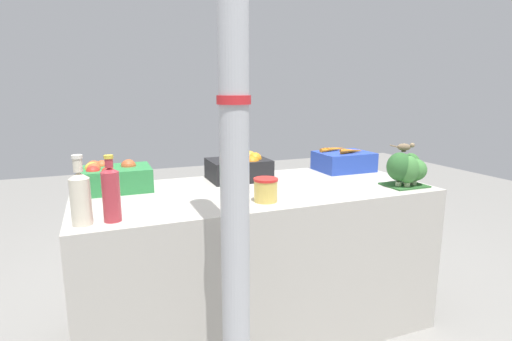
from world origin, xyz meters
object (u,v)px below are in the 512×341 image
broccoli_pile (407,168)px  juice_bottle_cloudy (80,196)px  orange_crate (240,168)px  pickle_jar (266,190)px  sparrow_bird (405,147)px  juice_bottle_ruby (111,193)px  support_pole (234,135)px  carrot_crate (343,161)px  apple_crate (114,176)px

broccoli_pile → juice_bottle_cloudy: size_ratio=0.87×
orange_crate → pickle_jar: orange_crate is taller
orange_crate → sparrow_bird: size_ratio=2.97×
sparrow_bird → juice_bottle_ruby: bearing=-143.9°
orange_crate → pickle_jar: bearing=-94.9°
juice_bottle_cloudy → orange_crate: bearing=31.9°
orange_crate → juice_bottle_ruby: juice_bottle_ruby is taller
pickle_jar → sparrow_bird: 0.85m
broccoli_pile → pickle_jar: broccoli_pile is taller
support_pole → pickle_jar: (0.30, 0.41, -0.32)m
carrot_crate → broccoli_pile: size_ratio=1.42×
broccoli_pile → sparrow_bird: bearing=169.9°
carrot_crate → juice_bottle_cloudy: size_ratio=1.24×
juice_bottle_ruby → pickle_jar: (0.70, 0.04, -0.06)m
apple_crate → orange_crate: size_ratio=1.00×
orange_crate → carrot_crate: 0.74m
juice_bottle_cloudy → pickle_jar: 0.82m
support_pole → apple_crate: (-0.37, 0.92, -0.30)m
support_pole → sparrow_bird: bearing=20.2°
orange_crate → carrot_crate: orange_crate is taller
apple_crate → pickle_jar: 0.84m
pickle_jar → broccoli_pile: bearing=-0.0°
juice_bottle_cloudy → juice_bottle_ruby: 0.11m
juice_bottle_cloudy → juice_bottle_ruby: size_ratio=1.03×
juice_bottle_cloudy → pickle_jar: size_ratio=2.39×
support_pole → juice_bottle_cloudy: bearing=144.1°
support_pole → sparrow_bird: support_pole is taller
juice_bottle_cloudy → juice_bottle_ruby: bearing=0.0°
carrot_crate → support_pole: bearing=-139.6°
juice_bottle_cloudy → sparrow_bird: size_ratio=2.39×
juice_bottle_cloudy → pickle_jar: (0.82, 0.04, -0.06)m
juice_bottle_ruby → broccoli_pile: bearing=1.4°
broccoli_pile → juice_bottle_cloudy: bearing=-178.7°
orange_crate → carrot_crate: (0.74, 0.01, -0.01)m
orange_crate → sparrow_bird: sparrow_bird is taller
orange_crate → support_pole: bearing=-110.5°
support_pole → broccoli_pile: 1.26m
apple_crate → support_pole: bearing=-67.9°
apple_crate → pickle_jar: size_ratio=2.96×
pickle_jar → orange_crate: bearing=85.1°
sparrow_bird → orange_crate: bearing=-177.3°
orange_crate → juice_bottle_cloudy: size_ratio=1.24×
apple_crate → juice_bottle_ruby: (-0.03, -0.55, 0.04)m
apple_crate → carrot_crate: 1.45m
juice_bottle_cloudy → pickle_jar: bearing=2.7°
support_pole → orange_crate: (0.34, 0.91, -0.31)m
juice_bottle_ruby → pickle_jar: bearing=3.2°
carrot_crate → juice_bottle_cloudy: bearing=-161.3°
support_pole → juice_bottle_cloudy: (-0.52, 0.37, -0.26)m
carrot_crate → juice_bottle_cloudy: (-1.60, -0.54, 0.05)m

